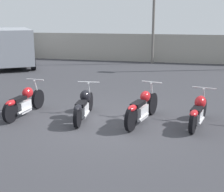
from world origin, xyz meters
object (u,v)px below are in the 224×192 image
object	(u,v)px
motorcycle_slot_4	(199,111)
motorcycle_slot_2	(84,105)
parked_van	(12,46)
motorcycle_slot_3	(142,108)
motorcycle_slot_1	(24,102)

from	to	relation	value
motorcycle_slot_4	motorcycle_slot_2	bearing A→B (deg)	-164.12
motorcycle_slot_4	parked_van	bearing A→B (deg)	154.69
motorcycle_slot_4	parked_van	xyz separation A→B (m)	(-10.26, 8.14, 0.80)
motorcycle_slot_2	parked_van	distance (m)	10.93
motorcycle_slot_3	parked_van	world-z (taller)	parked_van
motorcycle_slot_3	motorcycle_slot_4	size ratio (longest dim) A/B	1.15
motorcycle_slot_2	parked_van	xyz separation A→B (m)	(-7.08, 8.29, 0.80)
motorcycle_slot_1	motorcycle_slot_3	xyz separation A→B (m)	(3.49, 0.15, 0.02)
motorcycle_slot_2	motorcycle_slot_4	xyz separation A→B (m)	(3.18, 0.15, -0.00)
motorcycle_slot_1	motorcycle_slot_2	xyz separation A→B (m)	(1.82, 0.10, -0.00)
motorcycle_slot_2	motorcycle_slot_4	size ratio (longest dim) A/B	1.10
motorcycle_slot_1	parked_van	size ratio (longest dim) A/B	0.41
parked_van	motorcycle_slot_4	bearing A→B (deg)	-71.71
motorcycle_slot_4	motorcycle_slot_3	bearing A→B (deg)	-163.12
motorcycle_slot_3	motorcycle_slot_4	bearing A→B (deg)	17.73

